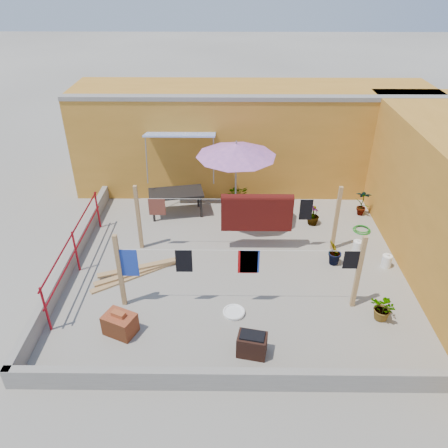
{
  "coord_description": "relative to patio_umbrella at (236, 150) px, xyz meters",
  "views": [
    {
      "loc": [
        -0.23,
        -8.67,
        6.52
      ],
      "look_at": [
        -0.33,
        0.3,
        1.04
      ],
      "focal_mm": 35.0,
      "sensor_mm": 36.0,
      "label": 1
    }
  ],
  "objects": [
    {
      "name": "wall_back",
      "position": [
        0.53,
        2.77,
        -0.66
      ],
      "size": [
        11.0,
        3.27,
        3.21
      ],
      "color": "#C2802A",
      "rests_on": "ground"
    },
    {
      "name": "patio_umbrella",
      "position": [
        0.0,
        0.0,
        0.0
      ],
      "size": [
        2.48,
        2.48,
        2.53
      ],
      "color": "gray",
      "rests_on": "ground"
    },
    {
      "name": "plant_back_b",
      "position": [
        2.21,
        0.1,
        -1.97
      ],
      "size": [
        0.35,
        0.35,
        0.62
      ],
      "primitive_type": "imported",
      "rotation": [
        0.0,
        0.0,
        1.6
      ],
      "color": "#1B5A19",
      "rests_on": "ground"
    },
    {
      "name": "green_hose",
      "position": [
        3.54,
        -0.23,
        -2.24
      ],
      "size": [
        0.49,
        0.49,
        0.07
      ],
      "color": "#1B7B1D",
      "rests_on": "ground"
    },
    {
      "name": "white_basin",
      "position": [
        -0.07,
        -3.61,
        -2.23
      ],
      "size": [
        0.48,
        0.48,
        0.08
      ],
      "color": "white",
      "rests_on": "ground"
    },
    {
      "name": "plant_right_b",
      "position": [
        2.42,
        -1.83,
        -1.91
      ],
      "size": [
        0.45,
        0.49,
        0.73
      ],
      "primitive_type": "imported",
      "rotation": [
        0.0,
        0.0,
        4.34
      ],
      "color": "#1B5A19",
      "rests_on": "ground"
    },
    {
      "name": "plant_right_c",
      "position": [
        3.05,
        -3.74,
        -1.98
      ],
      "size": [
        0.7,
        0.71,
        0.6
      ],
      "primitive_type": "imported",
      "rotation": [
        0.0,
        0.0,
        5.44
      ],
      "color": "#1B5A19",
      "rests_on": "ground"
    },
    {
      "name": "clothesline_rig",
      "position": [
        0.4,
        -1.37,
        -1.24
      ],
      "size": [
        5.09,
        2.35,
        1.8
      ],
      "color": "tan",
      "rests_on": "ground"
    },
    {
      "name": "red_railing",
      "position": [
        -3.82,
        -2.12,
        -1.55
      ],
      "size": [
        0.05,
        4.2,
        1.1
      ],
      "color": "maroon",
      "rests_on": "ground"
    },
    {
      "name": "plant_right_a",
      "position": [
        3.73,
        0.66,
        -1.86
      ],
      "size": [
        0.51,
        0.42,
        0.83
      ],
      "primitive_type": "imported",
      "rotation": [
        0.0,
        0.0,
        2.8
      ],
      "color": "#1B5A19",
      "rests_on": "ground"
    },
    {
      "name": "plant_back_a",
      "position": [
        0.07,
        1.17,
        -1.93
      ],
      "size": [
        0.76,
        0.71,
        0.69
      ],
      "primitive_type": "imported",
      "rotation": [
        0.0,
        0.0,
        0.32
      ],
      "color": "#1B5A19",
      "rests_on": "ground"
    },
    {
      "name": "parapet_left",
      "position": [
        -4.05,
        -1.92,
        -2.05
      ],
      "size": [
        0.16,
        7.3,
        0.44
      ],
      "primitive_type": "cube",
      "color": "gray",
      "rests_on": "ground"
    },
    {
      "name": "brazier",
      "position": [
        0.27,
        -4.71,
        -2.03
      ],
      "size": [
        0.61,
        0.47,
        0.5
      ],
      "color": "black",
      "rests_on": "ground"
    },
    {
      "name": "parapet_front",
      "position": [
        0.03,
        -5.5,
        -2.05
      ],
      "size": [
        8.3,
        0.16,
        0.44
      ],
      "primitive_type": "cube",
      "color": "gray",
      "rests_on": "ground"
    },
    {
      "name": "outdoor_table",
      "position": [
        -1.72,
        0.65,
        -1.61
      ],
      "size": [
        1.68,
        1.06,
        0.73
      ],
      "color": "black",
      "rests_on": "ground"
    },
    {
      "name": "ground",
      "position": [
        0.03,
        -1.92,
        -2.27
      ],
      "size": [
        80.0,
        80.0,
        0.0
      ],
      "primitive_type": "plane",
      "color": "#9E998E",
      "rests_on": "ground"
    },
    {
      "name": "water_jug_a",
      "position": [
        3.69,
        -1.9,
        -2.11
      ],
      "size": [
        0.24,
        0.24,
        0.38
      ],
      "color": "white",
      "rests_on": "ground"
    },
    {
      "name": "brick_stack",
      "position": [
        -2.37,
        -4.18,
        -2.04
      ],
      "size": [
        0.74,
        0.66,
        0.53
      ],
      "color": "#9A4723",
      "rests_on": "ground"
    },
    {
      "name": "water_jug_b",
      "position": [
        3.14,
        -1.25,
        -2.12
      ],
      "size": [
        0.23,
        0.23,
        0.36
      ],
      "color": "white",
      "rests_on": "ground"
    },
    {
      "name": "lumber_pile",
      "position": [
        -2.32,
        -2.23,
        -2.2
      ],
      "size": [
        2.2,
        1.41,
        0.14
      ],
      "color": "tan",
      "rests_on": "ground"
    }
  ]
}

